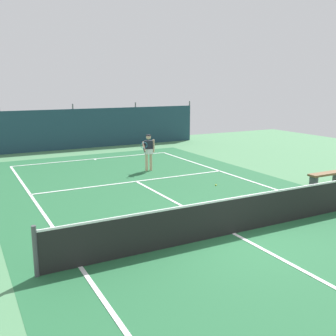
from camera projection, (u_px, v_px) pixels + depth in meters
name	position (u px, v px, depth m)	size (l,w,h in m)	color
ground_plane	(233.00, 234.00, 10.42)	(36.00, 36.00, 0.00)	#4C8456
court_surface	(233.00, 234.00, 10.41)	(11.02, 26.60, 0.01)	#236038
tennis_net	(234.00, 215.00, 10.31)	(10.12, 0.10, 1.10)	black
back_fence	(72.00, 137.00, 24.18)	(16.30, 0.98, 2.70)	#1E3D4C
tennis_player	(149.00, 150.00, 17.73)	(0.81, 0.68, 1.64)	#D8AD8C
tennis_ball_near_player	(216.00, 185.00, 15.26)	(0.07, 0.07, 0.07)	#CCDB33
tennis_ball_midcourt	(241.00, 197.00, 13.70)	(0.07, 0.07, 0.07)	#CCDB33
courtside_bench	(326.00, 176.00, 15.33)	(1.60, 0.40, 0.49)	brown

